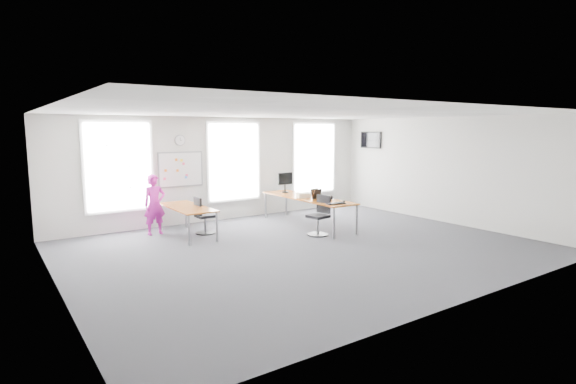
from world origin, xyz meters
TOP-DOWN VIEW (x-y plane):
  - floor at (0.00, 0.00)m, footprint 10.00×10.00m
  - ceiling at (0.00, 0.00)m, footprint 10.00×10.00m
  - wall_back at (0.00, 4.00)m, footprint 10.00×0.00m
  - wall_front at (0.00, -4.00)m, footprint 10.00×0.00m
  - wall_left at (-5.00, 0.00)m, footprint 0.00×10.00m
  - wall_right at (5.00, 0.00)m, footprint 0.00×10.00m
  - window_left at (-3.00, 3.97)m, footprint 1.60×0.06m
  - window_mid at (0.30, 3.97)m, footprint 1.60×0.06m
  - window_right at (3.30, 3.97)m, footprint 1.60×0.06m
  - desk_right at (1.44, 1.86)m, footprint 0.87×3.28m
  - desk_left at (-1.76, 2.58)m, footprint 0.82×2.04m
  - chair_right at (1.03, 0.80)m, footprint 0.53×0.53m
  - chair_left at (-1.34, 2.57)m, footprint 0.50×0.50m
  - person at (-2.36, 3.21)m, footprint 0.57×0.38m
  - whiteboard at (-1.35, 3.97)m, footprint 1.20×0.03m
  - wall_clock at (-1.35, 3.97)m, footprint 0.30×0.04m
  - tv at (4.95, 3.00)m, footprint 0.06×0.90m
  - keyboard at (1.31, 0.50)m, footprint 0.50×0.26m
  - mouse at (1.70, 0.64)m, footprint 0.07×0.11m
  - lens_cap at (1.55, 1.00)m, footprint 0.07×0.07m
  - headphones at (1.62, 1.15)m, footprint 0.19×0.10m
  - laptop_sleeve at (1.45, 1.49)m, footprint 0.35×0.28m
  - paper_stack at (1.32, 1.87)m, footprint 0.40×0.34m
  - monitor at (1.46, 2.97)m, footprint 0.53×0.22m

SIDE VIEW (x-z plane):
  - floor at x=0.00m, z-range 0.00..0.00m
  - chair_left at x=-1.34m, z-range -0.06..0.89m
  - chair_right at x=1.03m, z-range -0.06..0.94m
  - desk_left at x=-1.76m, z-range 0.31..1.05m
  - desk_right at x=1.44m, z-range 0.35..1.15m
  - person at x=-2.36m, z-range 0.00..1.53m
  - lens_cap at x=1.55m, z-range 0.80..0.81m
  - keyboard at x=1.31m, z-range 0.80..0.82m
  - mouse at x=1.70m, z-range 0.80..0.84m
  - headphones at x=1.62m, z-range 0.79..0.91m
  - paper_stack at x=1.32m, z-range 0.80..0.92m
  - laptop_sleeve at x=1.45m, z-range 0.80..1.07m
  - monitor at x=1.46m, z-range 0.86..1.45m
  - wall_back at x=0.00m, z-range -3.50..6.50m
  - wall_front at x=0.00m, z-range -3.50..6.50m
  - wall_left at x=-5.00m, z-range -3.50..6.50m
  - wall_right at x=5.00m, z-range -3.50..6.50m
  - whiteboard at x=-1.35m, z-range 1.10..2.00m
  - window_left at x=-3.00m, z-range 0.60..2.80m
  - window_mid at x=0.30m, z-range 0.60..2.80m
  - window_right at x=3.30m, z-range 0.60..2.80m
  - tv at x=4.95m, z-range 2.02..2.57m
  - wall_clock at x=-1.35m, z-range 2.20..2.50m
  - ceiling at x=0.00m, z-range 3.00..3.00m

